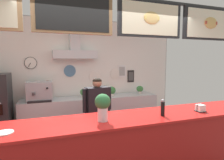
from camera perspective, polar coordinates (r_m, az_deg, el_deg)
back_wall_assembly at (r=4.94m, az=-8.83°, el=2.29°), size 5.16×2.64×2.87m
service_counter at (r=2.78m, az=2.44°, el=-21.89°), size 4.47×0.72×1.09m
back_prep_counter at (r=4.94m, az=-5.87°, el=-10.38°), size 3.37×0.60×0.93m
shop_worker at (r=3.75m, az=-4.35°, el=-10.23°), size 0.58×0.28×1.50m
espresso_machine at (r=4.64m, az=-20.76°, el=-3.16°), size 0.55×0.46×0.43m
potted_basil at (r=4.75m, az=-8.35°, el=-3.72°), size 0.19×0.19×0.22m
potted_oregano at (r=4.93m, az=-0.20°, el=-3.24°), size 0.22×0.22×0.24m
potted_rosemary at (r=5.26m, az=8.26°, el=-2.73°), size 0.18×0.18×0.22m
napkin_holder at (r=3.14m, az=24.76°, el=-7.66°), size 0.13×0.12×0.12m
basil_vase at (r=2.39m, az=-2.79°, el=-7.76°), size 0.20×0.20×0.34m
condiment_plate at (r=2.34m, az=-29.31°, el=-13.49°), size 0.18×0.18×0.01m
pepper_grinder at (r=2.72m, az=14.84°, el=-7.93°), size 0.05×0.05×0.23m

